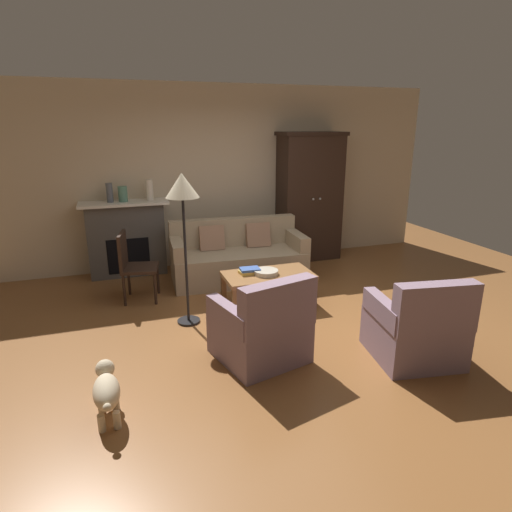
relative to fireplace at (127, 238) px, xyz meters
The scene contains 16 objects.
ground_plane 2.83m from the fireplace, 56.00° to the right, with size 9.60×9.60×0.00m, color brown.
back_wall 1.78m from the fireplace, ahead, with size 7.20×0.10×2.80m, color beige.
fireplace is the anchor object (origin of this frame).
armoire 2.99m from the fireplace, ahead, with size 1.06×0.57×2.08m.
couch 1.70m from the fireplace, 25.65° to the right, with size 1.96×0.96×0.86m.
coffee_table 2.41m from the fireplace, 48.16° to the right, with size 1.10×0.60×0.42m.
fruit_bowl 2.39m from the fireplace, 49.10° to the right, with size 0.30×0.30×0.05m, color beige.
book_stack 2.20m from the fireplace, 51.20° to the right, with size 0.26×0.19×0.07m.
mantel_vase_slate 0.71m from the fireplace, behind, with size 0.09×0.09×0.28m, color #565B66.
mantel_vase_jade 0.66m from the fireplace, 90.00° to the right, with size 0.13×0.13×0.22m, color slate.
mantel_vase_cream 0.80m from the fireplace, ahead, with size 0.11×0.11×0.31m, color beige.
armchair_near_left 3.21m from the fireplace, 70.11° to the right, with size 0.93×0.93×0.88m.
armchair_near_right 4.29m from the fireplace, 54.42° to the right, with size 0.88×0.88×0.88m.
side_chair_wooden 1.07m from the fireplace, 89.09° to the right, with size 0.52×0.52×0.90m.
floor_lamp 2.23m from the fireplace, 74.19° to the right, with size 0.36×0.36×1.71m.
dog 3.49m from the fireplace, 95.60° to the right, with size 0.21×0.57×0.39m.
Camera 1 is at (-1.72, -4.24, 2.20)m, focal length 30.30 mm.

